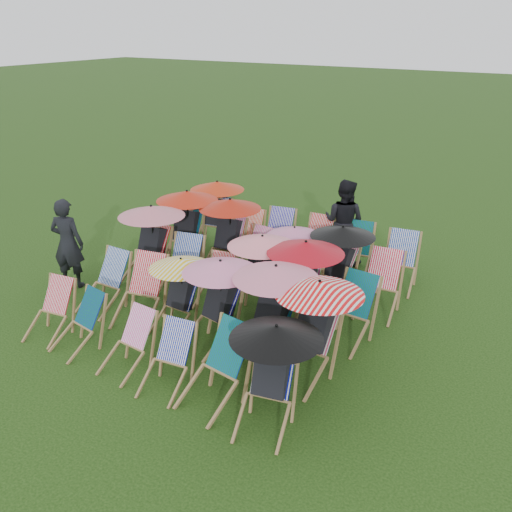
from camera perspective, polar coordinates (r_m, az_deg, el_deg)
The scene contains 33 objects.
ground at distance 9.75m, azimuth -2.13°, elevation -5.36°, with size 100.00×100.00×0.00m, color black.
deckchair_0 at distance 9.38m, azimuth -19.98°, elevation -5.09°, with size 0.66×0.85×0.85m.
deckchair_1 at distance 8.87m, azimuth -17.41°, elevation -6.40°, with size 0.68×0.86×0.85m.
deckchair_2 at distance 8.19m, azimuth -12.79°, elevation -8.48°, with size 0.62×0.82×0.84m.
deckchair_3 at distance 7.71m, azimuth -8.92°, elevation -10.22°, with size 0.65×0.84×0.86m.
deckchair_4 at distance 7.34m, azimuth -4.12°, elevation -11.12°, with size 0.80×1.02×1.01m.
deckchair_5 at distance 6.85m, azimuth 1.36°, elevation -11.86°, with size 1.11×1.21×1.32m.
deckchair_6 at distance 9.95m, azimuth -15.00°, elevation -2.53°, with size 0.64×0.88×0.94m.
deckchair_7 at distance 9.39m, azimuth -11.60°, elevation -3.46°, with size 0.84×1.05×1.03m.
deckchair_8 at distance 8.98m, azimuth -7.93°, elevation -3.68°, with size 1.00×1.04×1.18m.
deckchair_9 at distance 8.47m, azimuth -4.19°, elevation -4.56°, with size 1.13×1.21×1.35m.
deckchair_10 at distance 8.07m, azimuth 1.18°, elevation -5.57°, with size 1.22×1.30×1.44m.
deckchair_11 at distance 7.70m, azimuth 5.44°, elevation -7.24°, with size 1.20×1.26×1.42m.
deckchair_12 at distance 10.68m, azimuth -10.79°, elevation 1.32°, with size 1.22×1.26×1.45m.
deckchair_13 at distance 10.21m, azimuth -7.58°, elevation -1.11°, with size 0.82×1.02×0.99m.
deckchair_14 at distance 9.80m, azimuth -4.11°, elevation -2.54°, with size 0.63×0.82×0.83m.
deckchair_15 at distance 9.33m, azimuth 0.08°, elevation -1.80°, with size 1.14×1.19×1.35m.
deckchair_16 at distance 8.91m, azimuth 4.39°, elevation -2.83°, with size 1.21×1.31×1.43m.
deckchair_17 at distance 8.74m, azimuth 9.25°, elevation -5.49°, with size 0.73×0.97×1.00m.
deckchair_18 at distance 11.46m, azimuth -7.24°, elevation 3.05°, with size 1.22×1.33×1.45m.
deckchair_19 at distance 10.99m, azimuth -3.06°, elevation 2.24°, with size 1.19×1.27×1.42m.
deckchair_20 at distance 10.69m, azimuth -0.33°, elevation 0.05°, with size 0.69×0.91×0.93m.
deckchair_21 at distance 10.24m, azimuth 3.32°, elevation -0.13°, with size 0.99×1.05×1.17m.
deckchair_22 at distance 9.93m, azimuth 7.97°, elevation -0.56°, with size 1.12×1.19×1.32m.
deckchair_23 at distance 9.67m, azimuth 12.25°, elevation -2.83°, with size 0.75×0.98×1.00m.
deckchair_24 at distance 12.36m, azimuth -4.24°, elevation 4.44°, with size 1.16×1.25×1.37m.
deckchair_25 at distance 11.90m, azimuth -0.81°, elevation 2.28°, with size 0.70×0.88×0.86m.
deckchair_26 at distance 11.62m, azimuth 2.02°, elevation 2.03°, with size 0.79×0.99×0.97m.
deckchair_27 at distance 11.34m, azimuth 5.86°, elevation 1.32°, with size 0.67×0.90×0.95m.
deckchair_28 at distance 11.03m, azimuth 9.82°, elevation 0.51°, with size 0.77×0.97×0.96m.
deckchair_29 at distance 10.68m, azimuth 14.10°, elevation -0.58°, with size 0.76×0.97×0.98m.
person_left at distance 10.81m, azimuth -18.33°, elevation 1.22°, with size 0.61×0.40×1.67m, color black.
person_rear at distance 11.45m, azimuth 8.77°, elevation 3.42°, with size 0.83×0.65×1.71m, color black.
Camera 1 is at (4.81, -7.14, 4.58)m, focal length 40.00 mm.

